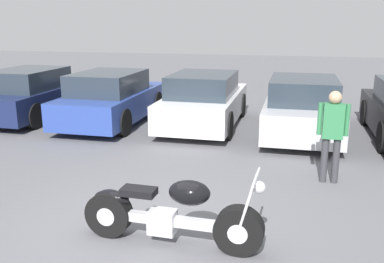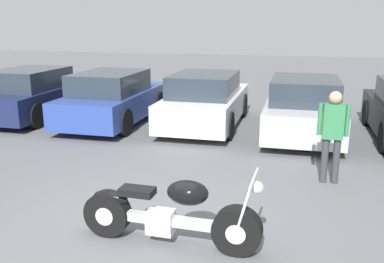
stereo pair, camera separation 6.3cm
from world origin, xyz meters
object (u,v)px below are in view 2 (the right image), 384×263
Objects in this scene: parked_car_navy at (35,94)px; person_standing at (333,130)px; motorcycle at (168,214)px; parked_car_blue at (113,99)px; parked_car_white at (206,101)px; parked_car_silver at (304,108)px.

person_standing reaches higher than parked_car_navy.
motorcycle is 6.85m from parked_car_blue.
parked_car_white is 2.57× the size of person_standing.
motorcycle is 0.56× the size of parked_car_navy.
parked_car_blue is at bearing -173.92° from parked_car_white.
motorcycle is 3.46m from person_standing.
parked_car_white is 4.61m from person_standing.
person_standing is at bearing -49.84° from parked_car_white.
parked_car_white is 1.00× the size of parked_car_silver.
person_standing is (0.46, -3.24, 0.28)m from parked_car_silver.
motorcycle is 0.56× the size of parked_car_silver.
person_standing is at bearing -22.91° from parked_car_navy.
motorcycle is at bearing -81.99° from parked_car_white.
parked_car_blue is at bearing 179.84° from parked_car_silver.
parked_car_white is (5.03, 0.14, 0.00)m from parked_car_navy.
person_standing reaches higher than motorcycle.
parked_car_navy is 2.52m from parked_car_blue.
parked_car_blue is at bearing -2.94° from parked_car_navy.
parked_car_navy is (-5.90, 6.07, 0.27)m from motorcycle.
parked_car_silver is (5.03, -0.01, 0.00)m from parked_car_blue.
parked_car_blue is (2.51, -0.13, 0.00)m from parked_car_navy.
motorcycle is at bearing -60.32° from parked_car_blue.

